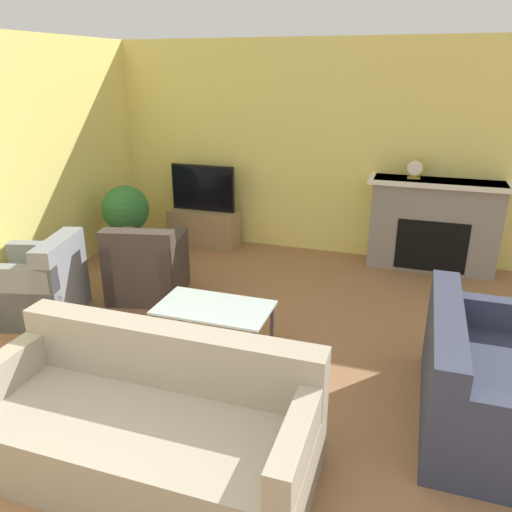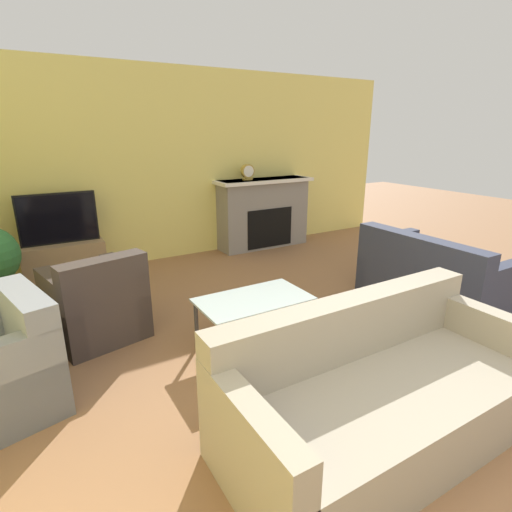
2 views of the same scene
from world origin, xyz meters
name	(u,v)px [view 1 (image 1 of 2)]	position (x,y,z in m)	size (l,w,h in m)	color
wall_back	(308,150)	(0.00, 5.21, 1.35)	(8.22, 0.06, 2.70)	#EADB72
fireplace	(434,223)	(1.64, 4.97, 0.58)	(1.60, 0.47, 1.11)	gray
tv_stand	(204,228)	(-1.36, 4.89, 0.25)	(0.96, 0.42, 0.50)	#997A56
tv	(203,188)	(-1.36, 4.89, 0.82)	(0.90, 0.06, 0.62)	black
couch_sectional	(148,427)	(0.00, 0.95, 0.29)	(2.06, 0.92, 0.82)	#9E937F
couch_loveseat	(485,386)	(2.00, 2.04, 0.29)	(0.90, 1.50, 0.82)	#33384C
armchair_by_window	(39,288)	(-2.06, 2.41, 0.30)	(0.95, 0.95, 0.82)	gray
armchair_accent	(147,270)	(-1.27, 3.15, 0.31)	(0.89, 0.89, 0.82)	#3D332D
coffee_table	(214,312)	(-0.12, 2.28, 0.41)	(0.97, 0.55, 0.46)	#333338
potted_plant	(126,213)	(-2.09, 4.10, 0.61)	(0.59, 0.59, 0.96)	#47474C
mantel_clock	(415,168)	(1.35, 4.97, 1.23)	(0.21, 0.07, 0.24)	#B79338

